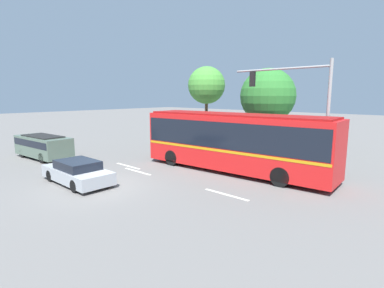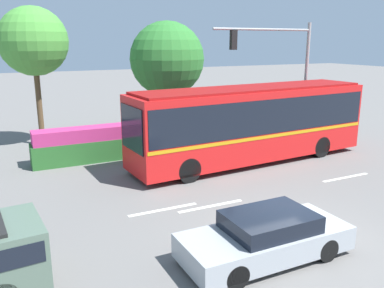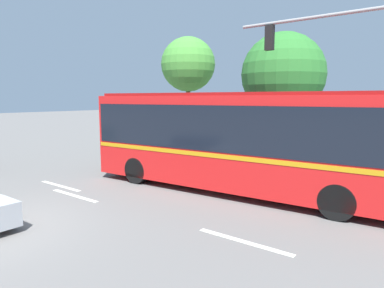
# 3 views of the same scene
# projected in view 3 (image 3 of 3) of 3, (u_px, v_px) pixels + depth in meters

# --- Properties ---
(city_bus) EXTENTS (11.68, 3.27, 3.43)m
(city_bus) POSITION_uv_depth(u_px,v_px,m) (242.00, 137.00, 11.84)
(city_bus) COLOR red
(city_bus) RESTS_ON ground
(traffic_light_pole) EXTENTS (5.74, 0.24, 6.32)m
(traffic_light_pole) POSITION_uv_depth(u_px,v_px,m) (358.00, 67.00, 11.05)
(traffic_light_pole) COLOR gray
(traffic_light_pole) RESTS_ON ground
(flowering_hedge) EXTENTS (10.09, 1.08, 1.59)m
(flowering_hedge) POSITION_uv_depth(u_px,v_px,m) (201.00, 149.00, 17.11)
(flowering_hedge) COLOR #286028
(flowering_hedge) RESTS_ON ground
(street_tree_left) EXTENTS (3.46, 3.46, 7.12)m
(street_tree_left) POSITION_uv_depth(u_px,v_px,m) (188.00, 65.00, 22.25)
(street_tree_left) COLOR brown
(street_tree_left) RESTS_ON ground
(street_tree_centre) EXTENTS (4.17, 4.17, 6.51)m
(street_tree_centre) POSITION_uv_depth(u_px,v_px,m) (283.00, 75.00, 17.43)
(street_tree_centre) COLOR brown
(street_tree_centre) RESTS_ON ground
(lane_stripe_near) EXTENTS (2.40, 0.16, 0.01)m
(lane_stripe_near) POSITION_uv_depth(u_px,v_px,m) (244.00, 242.00, 7.91)
(lane_stripe_near) COLOR silver
(lane_stripe_near) RESTS_ON ground
(lane_stripe_mid) EXTENTS (2.40, 0.16, 0.01)m
(lane_stripe_mid) POSITION_uv_depth(u_px,v_px,m) (74.00, 196.00, 11.64)
(lane_stripe_mid) COLOR silver
(lane_stripe_mid) RESTS_ON ground
(lane_stripe_far) EXTENTS (2.40, 0.16, 0.01)m
(lane_stripe_far) POSITION_uv_depth(u_px,v_px,m) (60.00, 186.00, 12.92)
(lane_stripe_far) COLOR silver
(lane_stripe_far) RESTS_ON ground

